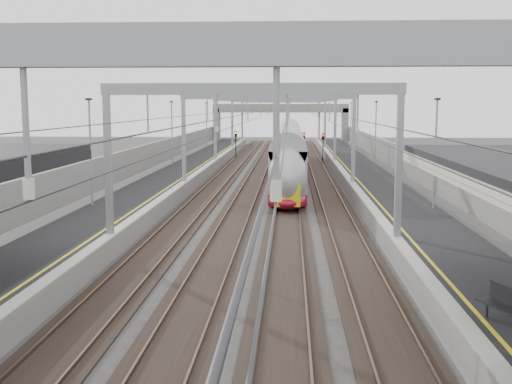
# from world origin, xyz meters

# --- Properties ---
(platform_left) EXTENTS (4.00, 120.00, 1.00)m
(platform_left) POSITION_xyz_m (-8.00, 45.00, 0.50)
(platform_left) COLOR black
(platform_left) RESTS_ON ground
(platform_right) EXTENTS (4.00, 120.00, 1.00)m
(platform_right) POSITION_xyz_m (8.00, 45.00, 0.50)
(platform_right) COLOR black
(platform_right) RESTS_ON ground
(tracks) EXTENTS (11.40, 140.00, 0.20)m
(tracks) POSITION_xyz_m (0.00, 45.00, 0.05)
(tracks) COLOR black
(tracks) RESTS_ON ground
(overhead_line) EXTENTS (13.00, 140.00, 6.60)m
(overhead_line) POSITION_xyz_m (0.00, 51.62, 6.14)
(overhead_line) COLOR gray
(overhead_line) RESTS_ON platform_left
(overbridge) EXTENTS (22.00, 2.20, 6.90)m
(overbridge) POSITION_xyz_m (0.00, 100.00, 5.31)
(overbridge) COLOR slate
(overbridge) RESTS_ON ground
(wall_left) EXTENTS (0.30, 120.00, 3.20)m
(wall_left) POSITION_xyz_m (-11.20, 45.00, 1.60)
(wall_left) COLOR slate
(wall_left) RESTS_ON ground
(wall_right) EXTENTS (0.30, 120.00, 3.20)m
(wall_right) POSITION_xyz_m (11.20, 45.00, 1.60)
(wall_right) COLOR slate
(wall_right) RESTS_ON ground
(train) EXTENTS (2.51, 45.67, 3.97)m
(train) POSITION_xyz_m (1.50, 54.31, 1.96)
(train) COLOR maroon
(train) RESTS_ON ground
(bench) EXTENTS (1.09, 1.94, 0.97)m
(bench) POSITION_xyz_m (7.33, 10.76, 1.59)
(bench) COLOR black
(bench) RESTS_ON platform_right
(signal_green) EXTENTS (0.32, 0.32, 3.48)m
(signal_green) POSITION_xyz_m (-5.20, 74.60, 2.42)
(signal_green) COLOR black
(signal_green) RESTS_ON ground
(signal_red_near) EXTENTS (0.32, 0.32, 3.48)m
(signal_red_near) POSITION_xyz_m (3.20, 70.35, 2.42)
(signal_red_near) COLOR black
(signal_red_near) RESTS_ON ground
(signal_red_far) EXTENTS (0.32, 0.32, 3.48)m
(signal_red_far) POSITION_xyz_m (5.40, 68.57, 2.42)
(signal_red_far) COLOR black
(signal_red_far) RESTS_ON ground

